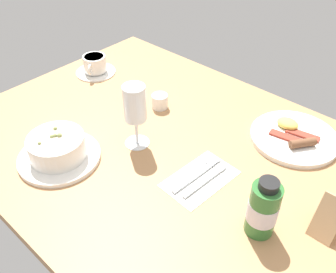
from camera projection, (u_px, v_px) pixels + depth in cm
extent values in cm
cube|color=#B27F51|center=(160.00, 146.00, 101.96)|extent=(110.00, 84.00, 3.00)
cylinder|color=white|center=(60.00, 157.00, 95.23)|extent=(21.00, 21.00, 1.20)
cylinder|color=white|center=(57.00, 147.00, 93.01)|extent=(14.27, 14.27, 5.84)
cylinder|color=beige|center=(55.00, 140.00, 91.67)|extent=(12.27, 12.27, 1.60)
sphere|color=#879251|center=(52.00, 137.00, 91.33)|extent=(0.97, 0.97, 0.97)
sphere|color=#879251|center=(55.00, 136.00, 91.60)|extent=(1.03, 1.03, 1.03)
sphere|color=#879251|center=(60.00, 136.00, 91.67)|extent=(1.28, 1.28, 1.28)
sphere|color=#879251|center=(55.00, 129.00, 93.81)|extent=(1.04, 1.04, 1.04)
sphere|color=#879251|center=(39.00, 143.00, 89.33)|extent=(0.88, 0.88, 0.88)
cube|color=white|center=(200.00, 179.00, 89.89)|extent=(12.40, 18.87, 0.30)
cube|color=silver|center=(194.00, 177.00, 89.69)|extent=(2.20, 14.05, 0.50)
cube|color=silver|center=(213.00, 161.00, 94.16)|extent=(2.45, 3.75, 0.40)
cube|color=silver|center=(203.00, 183.00, 88.23)|extent=(1.92, 13.04, 0.50)
ellipsoid|color=silver|center=(220.00, 168.00, 92.20)|extent=(2.40, 4.00, 0.60)
cylinder|color=white|center=(96.00, 71.00, 130.10)|extent=(13.81, 13.81, 0.90)
cylinder|color=white|center=(95.00, 63.00, 128.11)|extent=(7.84, 7.84, 5.41)
cylinder|color=#421A10|center=(94.00, 58.00, 126.72)|extent=(6.66, 6.66, 1.00)
torus|color=white|center=(90.00, 70.00, 124.17)|extent=(2.66, 3.44, 3.60)
cylinder|color=white|center=(160.00, 101.00, 112.41)|extent=(4.90, 4.90, 4.35)
cone|color=white|center=(165.00, 99.00, 110.32)|extent=(2.45, 1.90, 2.36)
cylinder|color=white|center=(137.00, 142.00, 100.42)|extent=(6.69, 6.69, 0.40)
cylinder|color=white|center=(137.00, 131.00, 97.83)|extent=(0.80, 0.80, 7.78)
cylinder|color=white|center=(135.00, 103.00, 92.32)|extent=(5.82, 5.82, 9.66)
cylinder|color=#E8EEB9|center=(135.00, 108.00, 93.24)|extent=(4.78, 4.78, 5.80)
cylinder|color=#337233|center=(263.00, 210.00, 74.56)|extent=(6.15, 6.15, 12.65)
cylinder|color=silver|center=(263.00, 210.00, 74.72)|extent=(6.27, 6.27, 4.81)
cylinder|color=black|center=(269.00, 185.00, 70.01)|extent=(4.00, 4.00, 1.75)
cylinder|color=white|center=(294.00, 138.00, 101.24)|extent=(23.74, 23.74, 1.40)
cube|color=#A63828|center=(286.00, 137.00, 99.83)|extent=(9.27, 3.80, 0.60)
cube|color=#983828|center=(303.00, 135.00, 100.61)|extent=(9.29, 4.04, 0.60)
cylinder|color=brown|center=(303.00, 143.00, 96.48)|extent=(5.86, 6.97, 2.20)
ellipsoid|color=#F2D859|center=(288.00, 123.00, 103.38)|extent=(6.00, 4.80, 2.40)
cube|color=tan|center=(335.00, 208.00, 76.61)|extent=(5.14, 4.16, 10.03)
cube|color=tan|center=(327.00, 219.00, 74.44)|extent=(5.14, 4.16, 10.03)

